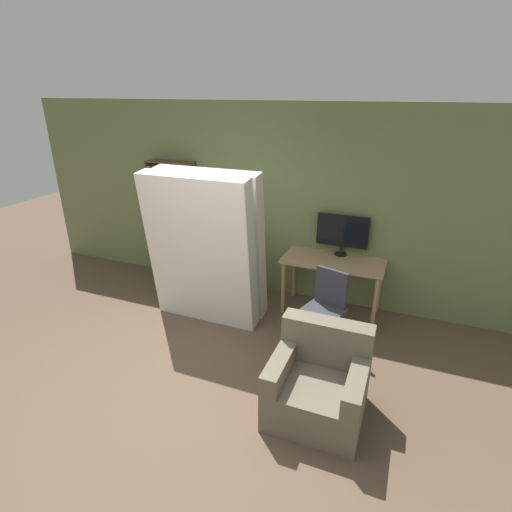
% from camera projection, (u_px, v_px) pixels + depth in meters
% --- Properties ---
extents(ground_plane, '(16.00, 16.00, 0.00)m').
position_uv_depth(ground_plane, '(180.00, 406.00, 3.86)').
color(ground_plane, brown).
extents(wall_back, '(8.00, 0.06, 2.70)m').
position_uv_depth(wall_back, '(274.00, 203.00, 5.60)').
color(wall_back, '#6B7A4C').
rests_on(wall_back, ground).
extents(desk, '(1.31, 0.63, 0.77)m').
position_uv_depth(desk, '(333.00, 267.00, 5.24)').
color(desk, tan).
rests_on(desk, ground).
extents(monitor, '(0.69, 0.16, 0.56)m').
position_uv_depth(monitor, '(342.00, 232.00, 5.24)').
color(monitor, black).
rests_on(monitor, desk).
extents(office_chair, '(0.55, 0.55, 0.96)m').
position_uv_depth(office_chair, '(323.00, 318.00, 4.60)').
color(office_chair, '#4C4C51').
rests_on(office_chair, ground).
extents(bookshelf, '(0.71, 0.27, 1.86)m').
position_uv_depth(bookshelf, '(171.00, 219.00, 6.20)').
color(bookshelf, brown).
rests_on(bookshelf, ground).
extents(mattress_near, '(1.39, 0.44, 1.96)m').
position_uv_depth(mattress_near, '(201.00, 252.00, 4.90)').
color(mattress_near, silver).
rests_on(mattress_near, ground).
extents(mattress_far, '(1.39, 0.44, 1.96)m').
position_uv_depth(mattress_far, '(213.00, 244.00, 5.16)').
color(mattress_far, silver).
rests_on(mattress_far, ground).
extents(armchair, '(0.85, 0.80, 0.85)m').
position_uv_depth(armchair, '(319.00, 383.00, 3.69)').
color(armchair, '#665B4C').
rests_on(armchair, ground).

